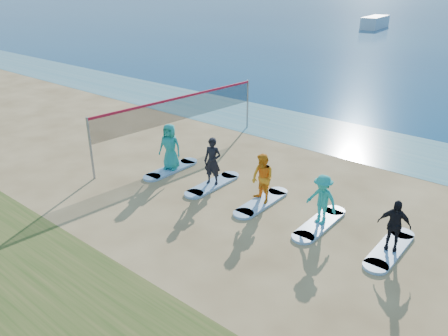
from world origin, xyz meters
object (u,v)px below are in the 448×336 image
Objects in this scene: surfboard_4 at (390,249)px; student_1 at (212,161)px; student_4 at (394,225)px; student_0 at (170,147)px; surfboard_2 at (262,202)px; surfboard_1 at (213,184)px; surfboard_3 at (319,224)px; student_2 at (262,179)px; volleyball_net at (180,109)px; boat_offshore_a at (374,28)px; surfboard_0 at (171,169)px; student_3 at (322,200)px.

student_1 is at bearing 180.00° from surfboard_4.
surfboard_4 is 1.42× the size of student_4.
student_0 is 1.04× the size of student_1.
surfboard_2 is (4.52, 0.00, -0.99)m from student_0.
surfboard_3 is (4.52, 0.00, 0.00)m from surfboard_1.
student_0 is 4.52m from student_2.
surfboard_3 is at bearing 0.00° from surfboard_2.
volleyball_net is 1.21× the size of boat_offshore_a.
surfboard_2 is at bearing 0.00° from surfboard_1.
student_4 is at bearing 0.00° from surfboard_2.
surfboard_4 is at bearing 0.00° from surfboard_3.
volleyball_net reaches higher than surfboard_0.
student_4 is (9.04, 0.00, 0.82)m from surfboard_0.
student_0 is at bearing -81.54° from boat_offshore_a.
boat_offshore_a is at bearing 84.09° from student_0.
student_0 reaches higher than student_3.
student_2 is 1.06× the size of student_3.
student_1 is 0.83× the size of surfboard_4.
student_0 is at bearing -163.12° from student_2.
student_1 reaches higher than surfboard_1.
surfboard_2 is (4.52, 0.00, 0.00)m from surfboard_0.
volleyball_net is 10.63m from student_4.
student_1 is (3.61, -2.00, -0.91)m from volleyball_net.
surfboard_0 is (14.82, -57.90, 0.04)m from boat_offshore_a.
student_1 is at bearing 180.00° from surfboard_3.
surfboard_4 is at bearing -73.50° from boat_offshore_a.
surfboard_2 is 1.00× the size of surfboard_4.
surfboard_1 is 6.83m from student_4.
student_2 reaches higher than surfboard_2.
surfboard_0 is 2.26m from surfboard_1.
student_1 is 0.83× the size of surfboard_2.
surfboard_0 is 1.21× the size of student_1.
student_1 is 0.83× the size of surfboard_3.
surfboard_0 is 1.00× the size of surfboard_3.
student_4 is (4.52, 0.00, 0.82)m from surfboard_2.
volleyball_net reaches higher than boat_offshore_a.
boat_offshore_a is at bearing 125.35° from student_2.
volleyball_net reaches higher than surfboard_1.
student_1 is (2.26, 0.00, 0.95)m from surfboard_0.
surfboard_3 is (21.60, -57.90, 0.04)m from boat_offshore_a.
surfboard_0 is 9.04m from surfboard_4.
student_0 is 6.78m from student_3.
student_2 is at bearing 0.00° from surfboard_0.
surfboard_2 is 2.26m from surfboard_3.
volleyball_net is 3.05m from surfboard_0.
student_2 reaches higher than surfboard_1.
student_4 is (2.26, 0.00, -0.05)m from student_3.
student_2 is at bearing 180.00° from surfboard_3.
surfboard_0 is 1.00× the size of surfboard_1.
surfboard_1 is at bearing -79.46° from boat_offshore_a.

